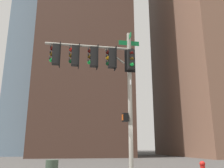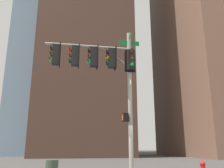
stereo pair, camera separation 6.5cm
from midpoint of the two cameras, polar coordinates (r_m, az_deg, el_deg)
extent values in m
cylinder|color=#9E998C|center=(11.70, 4.52, -4.24)|extent=(0.21, 0.21, 7.30)
cylinder|color=#9E998C|center=(12.18, -5.54, 8.97)|extent=(0.23, 4.23, 0.12)
cylinder|color=#9E998C|center=(12.17, 0.80, 6.62)|extent=(0.11, 1.04, 0.75)
cube|color=#0F6B33|center=(12.76, 4.20, 10.95)|extent=(0.93, 0.05, 0.24)
cube|color=#0F6B33|center=(12.64, 4.23, 9.72)|extent=(0.06, 1.09, 0.24)
cube|color=white|center=(11.91, 4.42, 0.23)|extent=(0.45, 0.04, 0.24)
cube|color=black|center=(12.11, 0.07, 6.19)|extent=(0.35, 0.35, 1.00)
cube|color=black|center=(12.14, 0.96, 6.13)|extent=(0.54, 0.05, 1.16)
sphere|color=#470A07|center=(12.19, -0.89, 7.56)|extent=(0.20, 0.20, 0.20)
cylinder|color=black|center=(12.21, -1.19, 7.98)|extent=(0.23, 0.05, 0.23)
sphere|color=#F29E0C|center=(12.07, -0.90, 6.25)|extent=(0.20, 0.20, 0.20)
cylinder|color=black|center=(12.10, -1.20, 6.66)|extent=(0.23, 0.05, 0.23)
sphere|color=#0A3819|center=(11.97, -0.90, 4.91)|extent=(0.20, 0.20, 0.20)
cylinder|color=black|center=(11.99, -1.21, 5.33)|extent=(0.23, 0.05, 0.23)
cube|color=black|center=(11.99, -4.29, 6.44)|extent=(0.35, 0.35, 1.00)
cube|color=black|center=(12.01, -3.38, 6.39)|extent=(0.54, 0.05, 1.16)
sphere|color=#470A07|center=(12.08, -5.23, 7.82)|extent=(0.20, 0.20, 0.20)
cylinder|color=black|center=(12.12, -5.53, 8.23)|extent=(0.23, 0.05, 0.23)
sphere|color=#4C330A|center=(11.97, -5.27, 6.50)|extent=(0.20, 0.20, 0.20)
cylinder|color=black|center=(12.00, -5.57, 6.91)|extent=(0.23, 0.05, 0.23)
sphere|color=green|center=(11.87, -5.30, 5.15)|extent=(0.20, 0.20, 0.20)
cylinder|color=black|center=(11.89, -5.60, 5.57)|extent=(0.23, 0.05, 0.23)
cube|color=black|center=(11.94, -8.70, 6.67)|extent=(0.35, 0.35, 1.00)
cube|color=black|center=(11.95, -7.79, 6.62)|extent=(0.54, 0.05, 1.16)
sphere|color=red|center=(12.05, -9.63, 8.04)|extent=(0.20, 0.20, 0.20)
cylinder|color=black|center=(12.09, -9.92, 8.45)|extent=(0.23, 0.05, 0.23)
sphere|color=#4C330A|center=(11.94, -9.69, 6.71)|extent=(0.20, 0.20, 0.20)
cylinder|color=black|center=(11.98, -9.99, 7.13)|extent=(0.23, 0.05, 0.23)
sphere|color=#0A3819|center=(11.84, -9.75, 5.36)|extent=(0.20, 0.20, 0.20)
cylinder|color=black|center=(11.87, -10.05, 5.78)|extent=(0.23, 0.05, 0.23)
cube|color=black|center=(11.97, -13.13, 6.85)|extent=(0.35, 0.35, 1.00)
cube|color=black|center=(11.96, -12.22, 6.82)|extent=(0.54, 0.05, 1.16)
sphere|color=#470A07|center=(12.09, -14.03, 8.21)|extent=(0.20, 0.20, 0.20)
cylinder|color=black|center=(12.13, -14.31, 8.61)|extent=(0.23, 0.05, 0.23)
sphere|color=#4C330A|center=(11.98, -14.11, 6.89)|extent=(0.20, 0.20, 0.20)
cylinder|color=black|center=(12.02, -14.40, 7.30)|extent=(0.23, 0.05, 0.23)
sphere|color=green|center=(11.88, -14.21, 5.54)|extent=(0.20, 0.20, 0.20)
cylinder|color=black|center=(11.91, -14.49, 5.96)|extent=(0.23, 0.05, 0.23)
cube|color=black|center=(11.97, 4.68, 5.78)|extent=(0.35, 0.35, 1.00)
cube|color=black|center=(12.14, 4.45, 5.47)|extent=(0.05, 0.54, 1.16)
sphere|color=#470A07|center=(11.89, 4.90, 7.47)|extent=(0.20, 0.20, 0.20)
cylinder|color=black|center=(11.87, 4.97, 7.99)|extent=(0.05, 0.23, 0.23)
sphere|color=#4C330A|center=(11.78, 4.93, 6.12)|extent=(0.20, 0.20, 0.20)
cylinder|color=black|center=(11.75, 5.01, 6.64)|extent=(0.05, 0.23, 0.23)
sphere|color=green|center=(11.68, 4.97, 4.75)|extent=(0.20, 0.20, 0.20)
cylinder|color=black|center=(11.65, 5.04, 5.27)|extent=(0.05, 0.23, 0.23)
cube|color=black|center=(11.52, 3.36, -8.00)|extent=(0.37, 0.26, 0.40)
cube|color=#EA5914|center=(11.49, 2.69, -7.99)|extent=(0.25, 0.03, 0.28)
sphere|color=red|center=(12.53, 21.01, -17.42)|extent=(0.26, 0.26, 0.26)
cube|color=#4C3328|center=(50.57, -6.30, 15.15)|extent=(21.05, 15.16, 53.33)
cube|color=#845B47|center=(48.44, 22.65, 6.81)|extent=(22.05, 15.50, 36.77)
cube|color=#7A99B2|center=(66.76, -8.53, 18.19)|extent=(30.56, 22.56, 75.30)
camera|label=1|loc=(0.03, -89.84, -0.04)|focal=38.20mm
camera|label=2|loc=(0.03, 90.16, 0.04)|focal=38.20mm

